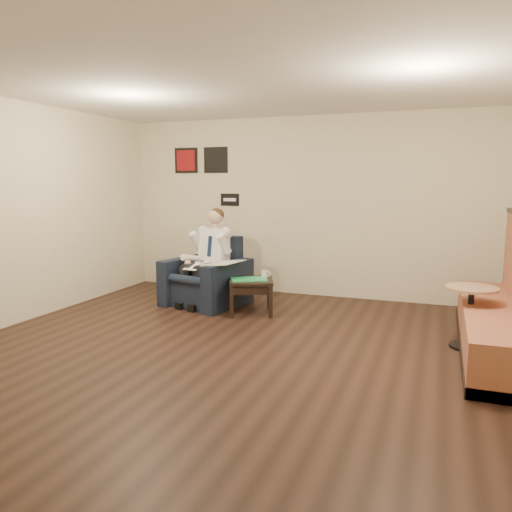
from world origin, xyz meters
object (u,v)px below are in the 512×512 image
(armchair, at_px, (206,271))
(banquette, at_px, (498,285))
(coffee_mug, at_px, (265,274))
(cafe_table, at_px, (470,317))
(green_folder, at_px, (249,279))
(side_table, at_px, (251,296))
(seated_man, at_px, (200,260))
(smartphone, at_px, (255,277))

(armchair, xyz_separation_m, banquette, (3.78, -0.81, 0.23))
(coffee_mug, bearing_deg, cafe_table, -15.35)
(armchair, bearing_deg, green_folder, -6.02)
(side_table, bearing_deg, banquette, -10.80)
(armchair, bearing_deg, seated_man, -90.00)
(seated_man, relative_size, coffee_mug, 13.47)
(banquette, bearing_deg, coffee_mug, 165.16)
(green_folder, xyz_separation_m, coffee_mug, (0.15, 0.22, 0.04))
(seated_man, bearing_deg, banquette, 3.07)
(armchair, distance_m, smartphone, 0.79)
(smartphone, distance_m, cafe_table, 2.84)
(seated_man, height_order, coffee_mug, seated_man)
(seated_man, distance_m, smartphone, 0.84)
(coffee_mug, bearing_deg, armchair, 176.64)
(armchair, bearing_deg, smartphone, 8.46)
(armchair, relative_size, smartphone, 6.89)
(seated_man, distance_m, side_table, 0.95)
(side_table, bearing_deg, armchair, 163.22)
(green_folder, distance_m, coffee_mug, 0.27)
(banquette, relative_size, cafe_table, 4.17)
(armchair, distance_m, coffee_mug, 0.93)
(coffee_mug, distance_m, smartphone, 0.15)
(coffee_mug, relative_size, banquette, 0.04)
(banquette, bearing_deg, seated_man, 169.80)
(smartphone, bearing_deg, side_table, -97.35)
(armchair, xyz_separation_m, cafe_table, (3.54, -0.77, -0.15))
(green_folder, bearing_deg, cafe_table, -10.22)
(armchair, xyz_separation_m, coffee_mug, (0.93, -0.05, 0.03))
(side_table, distance_m, coffee_mug, 0.37)
(coffee_mug, bearing_deg, green_folder, -124.58)
(armchair, distance_m, seated_man, 0.22)
(side_table, relative_size, green_folder, 1.22)
(seated_man, relative_size, banquette, 0.48)
(side_table, xyz_separation_m, banquette, (2.98, -0.57, 0.48))
(armchair, bearing_deg, side_table, -3.52)
(banquette, distance_m, cafe_table, 0.45)
(seated_man, relative_size, green_folder, 2.84)
(coffee_mug, bearing_deg, side_table, -124.58)
(green_folder, xyz_separation_m, cafe_table, (2.76, -0.50, -0.14))
(armchair, height_order, seated_man, seated_man)
(seated_man, distance_m, banquette, 3.88)
(cafe_table, bearing_deg, smartphone, 165.64)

